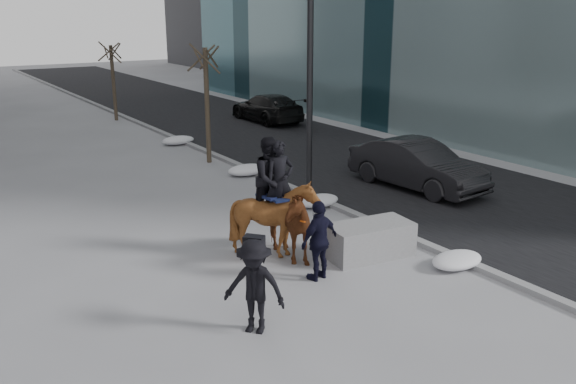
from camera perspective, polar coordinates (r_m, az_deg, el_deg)
ground at (r=13.76m, az=2.75°, el=-7.20°), size 120.00×120.00×0.00m
road at (r=25.41m, az=2.42°, el=3.98°), size 8.00×90.00×0.01m
curb at (r=23.36m, az=-5.62°, el=2.93°), size 0.25×90.00×0.12m
planter at (r=14.42m, az=7.61°, el=-4.47°), size 2.11×1.24×0.80m
car_near at (r=20.10m, az=11.96°, el=2.51°), size 2.06×4.86×1.56m
car_far at (r=31.95m, az=-1.98°, el=7.90°), size 2.07×4.99×1.44m
tree_near at (r=23.03m, az=-7.59°, el=8.53°), size 1.20×1.20×4.75m
tree_far at (r=33.38m, az=-16.04°, el=10.12°), size 1.20×1.20×4.30m
mounted_left at (r=14.02m, az=-0.48°, el=-2.21°), size 1.13×2.20×2.77m
mounted_right at (r=14.07m, az=-1.35°, el=-1.69°), size 1.71×1.86×2.83m
feeder at (r=12.96m, az=2.94°, el=-4.55°), size 1.09×0.96×1.75m
camera_crew at (r=10.89m, az=-3.16°, el=-8.78°), size 1.23×1.29×1.75m
lamppost at (r=17.43m, az=2.09°, el=14.77°), size 0.25×0.80×9.09m
snow_piles at (r=20.35m, az=-1.99°, el=1.28°), size 1.44×16.57×0.37m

